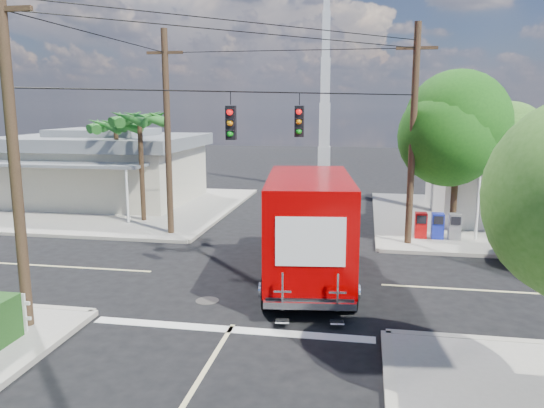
# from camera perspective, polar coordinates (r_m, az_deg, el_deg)

# --- Properties ---
(ground) EXTENTS (120.00, 120.00, 0.00)m
(ground) POSITION_cam_1_polar(r_m,az_deg,el_deg) (18.20, -1.11, -7.96)
(ground) COLOR black
(ground) RESTS_ON ground
(sidewalk_ne) EXTENTS (14.12, 14.12, 0.14)m
(sidewalk_ne) POSITION_cam_1_polar(r_m,az_deg,el_deg) (29.38, 24.68, -1.66)
(sidewalk_ne) COLOR #9A958B
(sidewalk_ne) RESTS_ON ground
(sidewalk_nw) EXTENTS (14.12, 14.12, 0.14)m
(sidewalk_nw) POSITION_cam_1_polar(r_m,az_deg,el_deg) (31.76, -16.77, -0.29)
(sidewalk_nw) COLOR #9A958B
(sidewalk_nw) RESTS_ON ground
(road_markings) EXTENTS (32.00, 32.00, 0.01)m
(road_markings) POSITION_cam_1_polar(r_m,az_deg,el_deg) (16.84, -2.09, -9.50)
(road_markings) COLOR beige
(road_markings) RESTS_ON ground
(building_nw) EXTENTS (10.80, 10.20, 4.30)m
(building_nw) POSITION_cam_1_polar(r_m,az_deg,el_deg) (33.36, -17.47, 3.91)
(building_nw) COLOR beige
(building_nw) RESTS_ON sidewalk_nw
(radio_tower) EXTENTS (0.80, 0.80, 17.00)m
(radio_tower) POSITION_cam_1_polar(r_m,az_deg,el_deg) (37.05, 5.71, 10.25)
(radio_tower) COLOR silver
(radio_tower) RESTS_ON ground
(tree_ne_front) EXTENTS (4.21, 4.14, 6.66)m
(tree_ne_front) POSITION_cam_1_polar(r_m,az_deg,el_deg) (24.03, 19.44, 7.52)
(tree_ne_front) COLOR #422D1C
(tree_ne_front) RESTS_ON sidewalk_ne
(tree_ne_back) EXTENTS (3.77, 3.66, 5.82)m
(tree_ne_back) POSITION_cam_1_polar(r_m,az_deg,el_deg) (26.74, 24.14, 6.20)
(tree_ne_back) COLOR #422D1C
(tree_ne_back) RESTS_ON sidewalk_ne
(palm_nw_front) EXTENTS (3.01, 3.08, 5.59)m
(palm_nw_front) POSITION_cam_1_polar(r_m,az_deg,el_deg) (26.75, -14.06, 8.64)
(palm_nw_front) COLOR #422D1C
(palm_nw_front) RESTS_ON sidewalk_nw
(palm_nw_back) EXTENTS (3.01, 3.08, 5.19)m
(palm_nw_back) POSITION_cam_1_polar(r_m,az_deg,el_deg) (28.97, -16.47, 7.90)
(palm_nw_back) COLOR #422D1C
(palm_nw_back) RESTS_ON sidewalk_nw
(utility_poles) EXTENTS (12.00, 10.68, 9.00)m
(utility_poles) POSITION_cam_1_polar(r_m,az_deg,el_deg) (19.22, -4.90, 7.21)
(utility_poles) COLOR #473321
(utility_poles) RESTS_ON ground
(vending_boxes) EXTENTS (1.90, 0.50, 1.10)m
(vending_boxes) POSITION_cam_1_polar(r_m,az_deg,el_deg) (23.90, 17.38, -2.25)
(vending_boxes) COLOR #B4090A
(vending_boxes) RESTS_ON sidewalk_ne
(delivery_truck) EXTENTS (3.52, 8.54, 3.60)m
(delivery_truck) POSITION_cam_1_polar(r_m,az_deg,el_deg) (17.70, 3.94, -2.38)
(delivery_truck) COLOR black
(delivery_truck) RESTS_ON ground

